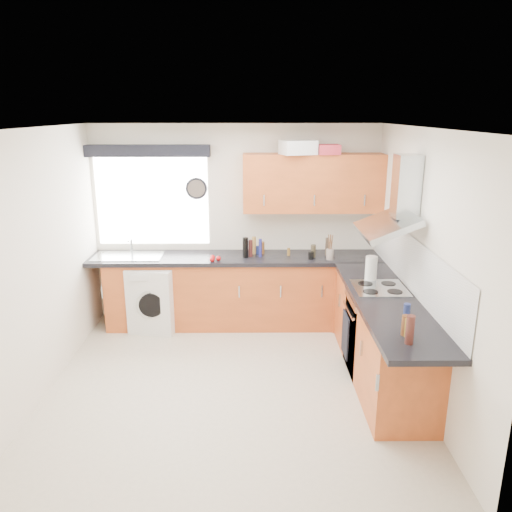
{
  "coord_description": "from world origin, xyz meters",
  "views": [
    {
      "loc": [
        0.21,
        -4.44,
        2.64
      ],
      "look_at": [
        0.25,
        0.85,
        1.1
      ],
      "focal_mm": 35.0,
      "sensor_mm": 36.0,
      "label": 1
    }
  ],
  "objects_px": {
    "oven": "(376,333)",
    "washing_machine": "(156,297)",
    "extractor_hood": "(396,205)",
    "upper_cabinets": "(313,183)"
  },
  "relations": [
    {
      "from": "oven",
      "to": "extractor_hood",
      "type": "relative_size",
      "value": 1.09
    },
    {
      "from": "oven",
      "to": "upper_cabinets",
      "type": "height_order",
      "value": "upper_cabinets"
    },
    {
      "from": "oven",
      "to": "upper_cabinets",
      "type": "xyz_separation_m",
      "value": [
        -0.55,
        1.32,
        1.38
      ]
    },
    {
      "from": "extractor_hood",
      "to": "upper_cabinets",
      "type": "relative_size",
      "value": 0.46
    },
    {
      "from": "extractor_hood",
      "to": "washing_machine",
      "type": "height_order",
      "value": "extractor_hood"
    },
    {
      "from": "extractor_hood",
      "to": "washing_machine",
      "type": "distance_m",
      "value": 3.13
    },
    {
      "from": "washing_machine",
      "to": "oven",
      "type": "bearing_deg",
      "value": -13.28
    },
    {
      "from": "extractor_hood",
      "to": "upper_cabinets",
      "type": "bearing_deg",
      "value": 116.13
    },
    {
      "from": "oven",
      "to": "washing_machine",
      "type": "distance_m",
      "value": 2.73
    },
    {
      "from": "extractor_hood",
      "to": "upper_cabinets",
      "type": "distance_m",
      "value": 1.48
    }
  ]
}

